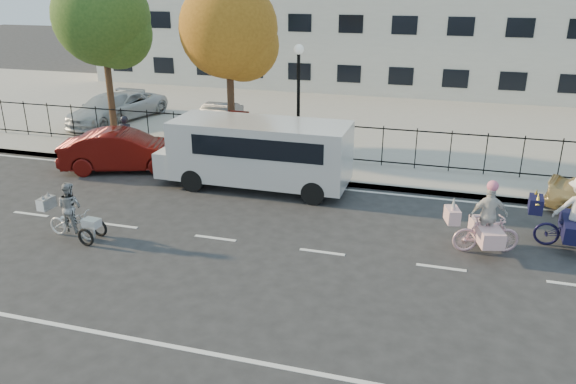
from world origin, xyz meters
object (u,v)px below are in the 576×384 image
(unicorn_bike, at_px, (486,226))
(red_sedan, at_px, (125,151))
(white_van, at_px, (257,152))
(pedestrian, at_px, (125,136))
(lot_car_a, at_px, (106,109))
(lot_car_b, at_px, (124,106))
(lot_car_c, at_px, (217,119))
(bull_bike, at_px, (574,220))
(zebra_trike, at_px, (71,217))
(lamppost, at_px, (299,83))

(unicorn_bike, xyz_separation_m, red_sedan, (-12.47, 3.30, 0.02))
(white_van, relative_size, pedestrian, 3.92)
(lot_car_a, height_order, lot_car_b, lot_car_a)
(unicorn_bike, xyz_separation_m, lot_car_c, (-11.09, 8.67, 0.05))
(unicorn_bike, height_order, bull_bike, bull_bike)
(lot_car_a, distance_m, lot_car_b, 1.20)
(pedestrian, xyz_separation_m, lot_car_a, (-3.82, 4.49, -0.16))
(zebra_trike, distance_m, unicorn_bike, 10.98)
(unicorn_bike, xyz_separation_m, bull_bike, (2.20, 0.84, 0.07))
(zebra_trike, bearing_deg, lot_car_c, 6.93)
(lamppost, height_order, bull_bike, lamppost)
(lamppost, distance_m, bull_bike, 10.19)
(zebra_trike, xyz_separation_m, white_van, (3.57, 5.13, 0.64))
(unicorn_bike, bearing_deg, white_van, 53.20)
(white_van, bearing_deg, lot_car_c, 124.49)
(red_sedan, bearing_deg, unicorn_bike, -124.50)
(bull_bike, xyz_separation_m, white_van, (-9.39, 2.08, 0.46))
(lot_car_c, bearing_deg, pedestrian, -116.39)
(unicorn_bike, bearing_deg, lamppost, 34.63)
(unicorn_bike, bearing_deg, lot_car_c, 37.34)
(zebra_trike, xyz_separation_m, red_sedan, (-1.71, 5.51, 0.13))
(lot_car_c, bearing_deg, lamppost, -36.10)
(lot_car_a, xyz_separation_m, lot_car_b, (0.26, 1.18, -0.04))
(lot_car_a, bearing_deg, zebra_trike, -58.06)
(zebra_trike, height_order, red_sedan, zebra_trike)
(lot_car_b, bearing_deg, red_sedan, -43.74)
(lot_car_b, bearing_deg, zebra_trike, -49.80)
(pedestrian, relative_size, lot_car_b, 0.37)
(red_sedan, bearing_deg, lamppost, -88.61)
(lamppost, height_order, red_sedan, lamppost)
(pedestrian, bearing_deg, bull_bike, 130.25)
(pedestrian, xyz_separation_m, lot_car_c, (1.94, 4.34, -0.19))
(bull_bike, height_order, red_sedan, bull_bike)
(lamppost, relative_size, zebra_trike, 2.32)
(pedestrian, xyz_separation_m, lot_car_b, (-3.56, 5.67, -0.20))
(white_van, distance_m, lot_car_a, 11.32)
(red_sedan, bearing_deg, white_van, -113.71)
(lamppost, bearing_deg, lot_car_c, 146.19)
(white_van, height_order, lot_car_c, white_van)
(zebra_trike, xyz_separation_m, lot_car_a, (-6.09, 11.03, 0.20))
(zebra_trike, xyz_separation_m, bull_bike, (12.96, 3.05, 0.19))
(lamppost, xyz_separation_m, zebra_trike, (-4.26, -7.81, -2.50))
(unicorn_bike, relative_size, bull_bike, 0.92)
(bull_bike, relative_size, lot_car_a, 0.48)
(red_sedan, distance_m, lot_car_c, 5.55)
(unicorn_bike, distance_m, lot_car_a, 19.02)
(bull_bike, bearing_deg, lamppost, 65.13)
(red_sedan, relative_size, lot_car_c, 1.19)
(zebra_trike, xyz_separation_m, unicorn_bike, (10.76, 2.20, 0.11))
(bull_bike, xyz_separation_m, red_sedan, (-14.67, 2.46, -0.06))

